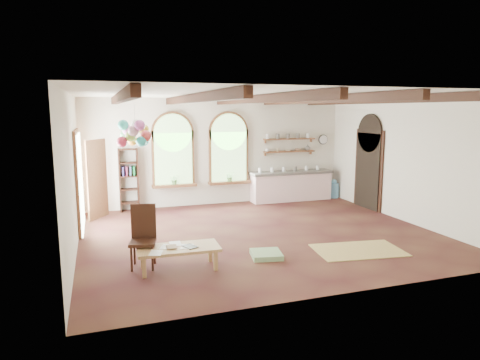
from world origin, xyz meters
name	(u,v)px	position (x,y,z in m)	size (l,w,h in m)	color
floor	(260,234)	(0.00, 0.00, 0.00)	(8.00, 8.00, 0.00)	brown
ceiling_beams	(261,99)	(0.00, 0.00, 3.10)	(6.20, 6.80, 0.18)	#31190F
window_left	(173,152)	(-1.40, 3.43, 1.63)	(1.30, 0.28, 2.20)	brown
window_right	(229,151)	(0.30, 3.43, 1.63)	(1.30, 0.28, 2.20)	brown
left_doorway	(79,182)	(-3.95, 1.80, 1.15)	(0.10, 1.90, 2.50)	brown
right_doorway	(368,171)	(3.95, 1.50, 1.10)	(0.10, 1.30, 2.40)	black
kitchen_counter	(291,186)	(2.30, 3.20, 0.48)	(2.68, 0.62, 0.94)	#F5D0D4
wall_shelf_lower	(289,151)	(2.30, 3.38, 1.55)	(1.70, 0.24, 0.04)	brown
wall_shelf_upper	(289,139)	(2.30, 3.38, 1.95)	(1.70, 0.24, 0.04)	brown
wall_clock	(323,140)	(3.55, 3.45, 1.90)	(0.32, 0.32, 0.04)	black
bookshelf	(129,180)	(-2.70, 3.32, 0.90)	(0.53, 0.32, 1.80)	#31190F
coffee_table	(179,250)	(-2.20, -1.63, 0.37)	(1.49, 0.73, 0.42)	#B17951
side_chair	(143,250)	(-2.79, -1.32, 0.33)	(0.55, 0.55, 1.15)	#31190F
floor_mat	(358,250)	(1.49, -1.77, 0.01)	(1.77, 1.10, 0.02)	tan
floor_cushion	(266,254)	(-0.45, -1.53, 0.05)	(0.58, 0.58, 0.10)	#7BA16F
water_jug_a	(313,190)	(3.10, 3.20, 0.27)	(0.32, 0.32, 0.62)	#61A4D0
water_jug_b	(334,190)	(3.82, 3.13, 0.27)	(0.32, 0.32, 0.62)	#61A4D0
balloon_cluster	(135,134)	(-2.68, 0.80, 2.33)	(0.77, 0.83, 1.15)	silver
table_book	(166,247)	(-2.41, -1.62, 0.43)	(0.18, 0.26, 0.02)	olive
tablet	(190,246)	(-2.00, -1.69, 0.42)	(0.19, 0.28, 0.01)	black
potted_plant_left	(174,179)	(-1.40, 3.32, 0.85)	(0.27, 0.23, 0.30)	#598C4C
potted_plant_right	(230,177)	(0.30, 3.32, 0.85)	(0.27, 0.23, 0.30)	#598C4C
shelf_cup_a	(267,150)	(1.55, 3.38, 1.62)	(0.12, 0.10, 0.10)	white
shelf_cup_b	(278,150)	(1.90, 3.38, 1.62)	(0.10, 0.10, 0.09)	beige
shelf_bowl_a	(288,150)	(2.25, 3.38, 1.60)	(0.22, 0.22, 0.05)	beige
shelf_bowl_b	(298,150)	(2.60, 3.38, 1.60)	(0.20, 0.20, 0.06)	#8C664C
shelf_vase	(308,147)	(2.95, 3.38, 1.67)	(0.18, 0.18, 0.19)	slate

